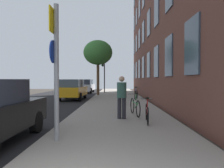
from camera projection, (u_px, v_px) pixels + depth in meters
ground_plane at (72, 100)px, 17.31m from camera, size 41.80×41.80×0.00m
road_asphalt at (45, 100)px, 17.34m from camera, size 7.00×38.00×0.01m
sidewalk at (117, 100)px, 17.26m from camera, size 4.20×38.00×0.12m
sign_post at (55, 62)px, 5.48m from camera, size 0.16×0.60×3.34m
traffic_light at (104, 70)px, 25.93m from camera, size 0.43×0.24×3.86m
tree_near at (98, 53)px, 21.74m from camera, size 2.81×2.81×5.32m
bicycle_0 at (147, 112)px, 7.84m from camera, size 0.42×1.61×0.89m
bicycle_1 at (135, 106)px, 9.39m from camera, size 0.42×1.76×0.97m
bicycle_2 at (136, 94)px, 17.05m from camera, size 0.55×1.72×0.96m
pedestrian_0 at (122, 94)px, 8.55m from camera, size 0.38×0.38×1.63m
car_1 at (73, 89)px, 17.81m from camera, size 1.91×4.12×1.62m
car_2 at (86, 86)px, 27.07m from camera, size 1.89×4.55×1.62m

